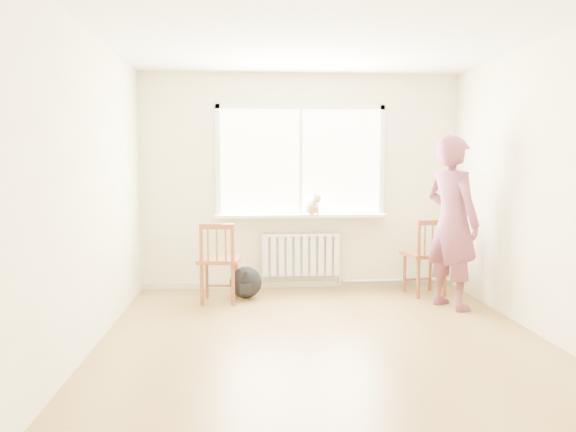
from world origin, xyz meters
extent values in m
plane|color=olive|center=(0.00, 0.00, 0.00)|extent=(4.50, 4.50, 0.00)
plane|color=white|center=(0.00, 0.00, 2.70)|extent=(4.50, 4.50, 0.00)
cube|color=#F3ECC2|center=(0.00, 2.25, 1.35)|extent=(4.00, 0.01, 2.70)
cube|color=white|center=(0.00, 2.23, 1.60)|extent=(2.00, 0.02, 1.30)
cube|color=white|center=(0.00, 2.21, 2.28)|extent=(2.12, 0.05, 0.06)
cube|color=white|center=(-1.03, 2.21, 1.60)|extent=(0.06, 0.05, 1.42)
cube|color=white|center=(1.03, 2.21, 1.60)|extent=(0.06, 0.05, 1.42)
cube|color=white|center=(0.00, 2.21, 1.60)|extent=(0.04, 0.05, 1.30)
cube|color=white|center=(0.00, 2.14, 0.93)|extent=(2.15, 0.22, 0.04)
cube|color=white|center=(0.00, 2.20, 0.43)|extent=(1.00, 0.02, 0.55)
cube|color=white|center=(0.00, 2.15, 0.43)|extent=(1.00, 0.10, 0.51)
cube|color=white|center=(0.00, 2.15, 0.69)|extent=(1.00, 0.12, 0.03)
cylinder|color=silver|center=(1.25, 2.19, 0.08)|extent=(1.40, 0.04, 0.04)
cube|color=beige|center=(0.00, 2.23, 0.04)|extent=(4.00, 0.03, 0.08)
cube|color=brown|center=(-0.99, 1.52, 0.49)|extent=(0.49, 0.47, 0.04)
cylinder|color=brown|center=(-0.81, 1.68, 0.24)|extent=(0.04, 0.04, 0.49)
cylinder|color=brown|center=(-1.15, 1.71, 0.24)|extent=(0.04, 0.04, 0.49)
cylinder|color=brown|center=(-0.84, 1.33, 0.24)|extent=(0.04, 0.04, 0.49)
cylinder|color=brown|center=(-1.18, 1.37, 0.24)|extent=(0.04, 0.04, 0.49)
cylinder|color=brown|center=(-0.84, 1.33, 0.46)|extent=(0.04, 0.04, 0.92)
cylinder|color=brown|center=(-1.18, 1.37, 0.46)|extent=(0.04, 0.04, 0.92)
cube|color=brown|center=(-1.01, 1.35, 0.89)|extent=(0.37, 0.07, 0.06)
cylinder|color=brown|center=(-0.91, 1.34, 0.69)|extent=(0.02, 0.02, 0.37)
cylinder|color=brown|center=(-1.01, 1.35, 0.69)|extent=(0.02, 0.02, 0.37)
cylinder|color=brown|center=(-1.11, 1.36, 0.69)|extent=(0.02, 0.02, 0.37)
cube|color=brown|center=(1.46, 1.72, 0.49)|extent=(0.53, 0.51, 0.04)
cylinder|color=brown|center=(1.60, 1.92, 0.24)|extent=(0.04, 0.04, 0.49)
cylinder|color=brown|center=(1.25, 1.86, 0.24)|extent=(0.04, 0.04, 0.49)
cylinder|color=brown|center=(1.66, 1.58, 0.24)|extent=(0.04, 0.04, 0.49)
cylinder|color=brown|center=(1.32, 1.52, 0.24)|extent=(0.04, 0.04, 0.49)
cylinder|color=brown|center=(1.66, 1.58, 0.46)|extent=(0.04, 0.04, 0.92)
cylinder|color=brown|center=(1.32, 1.52, 0.46)|extent=(0.04, 0.04, 0.92)
cube|color=brown|center=(1.49, 1.55, 0.89)|extent=(0.37, 0.11, 0.06)
cylinder|color=brown|center=(1.59, 1.57, 0.70)|extent=(0.02, 0.02, 0.37)
cylinder|color=brown|center=(1.49, 1.55, 0.70)|extent=(0.02, 0.02, 0.37)
cylinder|color=brown|center=(1.39, 1.53, 0.70)|extent=(0.02, 0.02, 0.37)
imported|color=#AF3A3D|center=(1.55, 1.10, 0.94)|extent=(0.71, 0.81, 1.88)
ellipsoid|color=beige|center=(0.13, 2.07, 1.05)|extent=(0.27, 0.33, 0.21)
sphere|color=beige|center=(0.17, 1.94, 1.16)|extent=(0.11, 0.11, 0.11)
cone|color=beige|center=(0.14, 1.93, 1.22)|extent=(0.04, 0.04, 0.05)
cone|color=beige|center=(0.20, 1.95, 1.22)|extent=(0.04, 0.04, 0.05)
cylinder|color=beige|center=(0.08, 2.21, 0.99)|extent=(0.09, 0.18, 0.03)
cylinder|color=beige|center=(0.13, 1.96, 1.00)|extent=(0.03, 0.03, 0.10)
cylinder|color=beige|center=(0.19, 1.98, 1.00)|extent=(0.03, 0.03, 0.10)
ellipsoid|color=black|center=(-0.70, 1.68, 0.19)|extent=(0.39, 0.29, 0.38)
camera|label=1|loc=(-0.68, -4.82, 1.57)|focal=35.00mm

